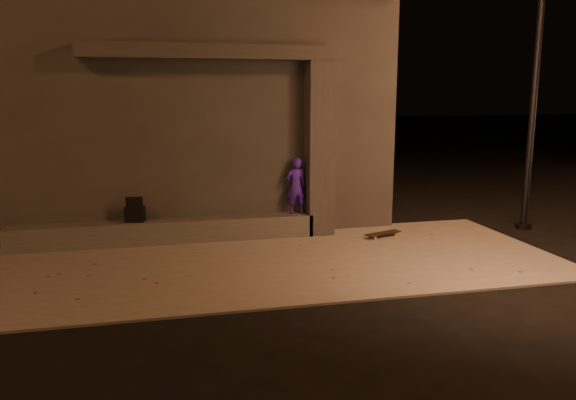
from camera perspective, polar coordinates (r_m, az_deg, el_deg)
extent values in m
plane|color=black|center=(8.24, -0.98, -10.55)|extent=(120.00, 120.00, 0.00)
cube|color=slate|center=(10.09, -3.42, -6.38)|extent=(11.00, 4.40, 0.04)
cube|color=#373432|center=(14.01, -10.84, 9.02)|extent=(9.00, 5.00, 5.20)
cube|color=#4D4A45|center=(11.57, -12.28, -3.09)|extent=(6.00, 0.55, 0.45)
cube|color=#373432|center=(11.78, 3.21, 5.17)|extent=(0.55, 0.55, 3.60)
cube|color=#373432|center=(11.37, -7.82, 14.67)|extent=(5.00, 0.70, 0.28)
imported|color=#3D1BB5|center=(11.75, 0.83, 1.44)|extent=(0.45, 0.32, 1.18)
cube|color=black|center=(11.50, -15.29, -1.39)|extent=(0.41, 0.31, 0.30)
cube|color=black|center=(11.45, -15.35, -0.13)|extent=(0.32, 0.11, 0.22)
cube|color=black|center=(11.88, 9.62, -3.34)|extent=(0.85, 0.47, 0.02)
cylinder|color=#A47941|center=(12.13, 10.34, -3.33)|extent=(0.07, 0.05, 0.06)
cylinder|color=#A47941|center=(12.02, 10.85, -3.48)|extent=(0.07, 0.05, 0.06)
cylinder|color=#A47941|center=(11.77, 8.34, -3.70)|extent=(0.07, 0.05, 0.06)
cylinder|color=#A47941|center=(11.66, 8.85, -3.86)|extent=(0.07, 0.05, 0.06)
cube|color=#99999E|center=(12.06, 10.60, -3.24)|extent=(0.10, 0.18, 0.02)
cube|color=#99999E|center=(11.71, 8.60, -3.61)|extent=(0.10, 0.18, 0.02)
cylinder|color=black|center=(13.38, 23.85, 11.42)|extent=(0.14, 0.14, 6.69)
cylinder|color=black|center=(13.70, 22.79, -2.45)|extent=(0.36, 0.36, 0.10)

